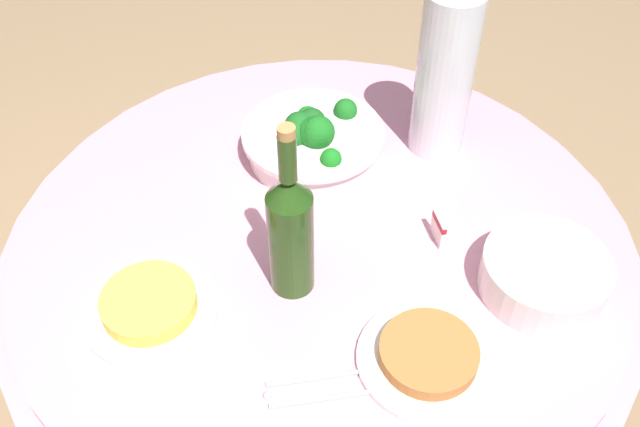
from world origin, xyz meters
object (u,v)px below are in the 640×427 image
plate_stack (544,274)px  food_plate_fried_egg (150,306)px  decorative_fruit_vase (444,82)px  label_placard_front (439,228)px  broccoli_bowl (313,139)px  food_plate_peanuts (428,356)px  serving_tongs (316,389)px  wine_bottle (291,231)px

plate_stack → food_plate_fried_egg: 0.65m
plate_stack → food_plate_fried_egg: plate_stack is taller
decorative_fruit_vase → label_placard_front: decorative_fruit_vase is taller
broccoli_bowl → food_plate_peanuts: broccoli_bowl is taller
broccoli_bowl → decorative_fruit_vase: (-0.13, -0.22, 0.11)m
serving_tongs → decorative_fruit_vase: bearing=-61.7°
decorative_fruit_vase → food_plate_fried_egg: 0.68m
wine_bottle → decorative_fruit_vase: (0.11, -0.44, 0.02)m
food_plate_peanuts → wine_bottle: bearing=14.9°
plate_stack → label_placard_front: bearing=17.2°
label_placard_front → wine_bottle: bearing=72.3°
label_placard_front → decorative_fruit_vase: bearing=-44.1°
serving_tongs → food_plate_fried_egg: (0.28, 0.12, 0.01)m
food_plate_peanuts → label_placard_front: label_placard_front is taller
food_plate_peanuts → label_placard_front: 0.26m
wine_bottle → decorative_fruit_vase: bearing=-76.6°
plate_stack → food_plate_peanuts: 0.25m
food_plate_fried_egg → decorative_fruit_vase: bearing=-89.0°
broccoli_bowl → decorative_fruit_vase: bearing=-120.5°
plate_stack → food_plate_peanuts: size_ratio=0.95×
broccoli_bowl → food_plate_fried_egg: broccoli_bowl is taller
wine_bottle → decorative_fruit_vase: decorative_fruit_vase is taller
wine_bottle → label_placard_front: size_ratio=6.11×
plate_stack → serving_tongs: bearing=78.6°
wine_bottle → food_plate_peanuts: bearing=-165.1°
serving_tongs → label_placard_front: 0.37m
plate_stack → label_placard_front: plate_stack is taller
broccoli_bowl → decorative_fruit_vase: size_ratio=0.82×
decorative_fruit_vase → food_plate_fried_egg: bearing=91.0°
wine_bottle → label_placard_front: (-0.08, -0.26, -0.10)m
broccoli_bowl → plate_stack: 0.51m
food_plate_peanuts → label_placard_front: bearing=-48.3°
wine_bottle → food_plate_fried_egg: bearing=66.5°
decorative_fruit_vase → food_plate_peanuts: (-0.36, 0.38, -0.14)m
wine_bottle → label_placard_front: wine_bottle is taller
decorative_fruit_vase → food_plate_peanuts: 0.54m
food_plate_fried_egg → label_placard_front: 0.51m
food_plate_peanuts → plate_stack: bearing=-93.4°
food_plate_fried_egg → plate_stack: bearing=-124.2°
decorative_fruit_vase → food_plate_fried_egg: decorative_fruit_vase is taller
plate_stack → decorative_fruit_vase: (0.38, -0.13, 0.12)m
plate_stack → decorative_fruit_vase: decorative_fruit_vase is taller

